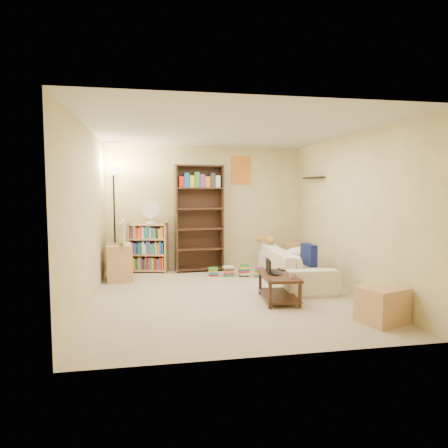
{
  "coord_description": "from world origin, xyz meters",
  "views": [
    {
      "loc": [
        -1.11,
        -5.89,
        1.63
      ],
      "look_at": [
        0.08,
        0.66,
        1.05
      ],
      "focal_mm": 32.0,
      "sensor_mm": 36.0,
      "label": 1
    }
  ],
  "objects_px": {
    "coffee_table": "(279,284)",
    "floor_lamp": "(114,190)",
    "end_cabinet": "(382,305)",
    "sofa": "(294,266)",
    "side_table": "(296,257)",
    "tv_stand": "(119,262)",
    "short_bookshelf": "(148,248)",
    "mug": "(292,275)",
    "tall_bookshelf": "(199,216)",
    "desk_fan": "(150,212)",
    "television": "(119,232)",
    "tabby_cat": "(268,239)",
    "laptop": "(277,272)"
  },
  "relations": [
    {
      "from": "laptop",
      "to": "side_table",
      "type": "height_order",
      "value": "side_table"
    },
    {
      "from": "sofa",
      "to": "television",
      "type": "bearing_deg",
      "value": 77.13
    },
    {
      "from": "coffee_table",
      "to": "end_cabinet",
      "type": "height_order",
      "value": "end_cabinet"
    },
    {
      "from": "laptop",
      "to": "short_bookshelf",
      "type": "bearing_deg",
      "value": 28.44
    },
    {
      "from": "laptop",
      "to": "mug",
      "type": "distance_m",
      "value": 0.34
    },
    {
      "from": "sofa",
      "to": "end_cabinet",
      "type": "height_order",
      "value": "sofa"
    },
    {
      "from": "side_table",
      "to": "end_cabinet",
      "type": "distance_m",
      "value": 3.15
    },
    {
      "from": "short_bookshelf",
      "to": "tabby_cat",
      "type": "bearing_deg",
      "value": -3.17
    },
    {
      "from": "tv_stand",
      "to": "short_bookshelf",
      "type": "distance_m",
      "value": 0.83
    },
    {
      "from": "laptop",
      "to": "short_bookshelf",
      "type": "relative_size",
      "value": 0.39
    },
    {
      "from": "mug",
      "to": "tv_stand",
      "type": "relative_size",
      "value": 0.18
    },
    {
      "from": "tabby_cat",
      "to": "side_table",
      "type": "distance_m",
      "value": 0.78
    },
    {
      "from": "sofa",
      "to": "floor_lamp",
      "type": "relative_size",
      "value": 1.01
    },
    {
      "from": "tv_stand",
      "to": "end_cabinet",
      "type": "bearing_deg",
      "value": -47.47
    },
    {
      "from": "short_bookshelf",
      "to": "sofa",
      "type": "bearing_deg",
      "value": -17.12
    },
    {
      "from": "coffee_table",
      "to": "tv_stand",
      "type": "distance_m",
      "value": 3.0
    },
    {
      "from": "mug",
      "to": "tv_stand",
      "type": "bearing_deg",
      "value": 140.76
    },
    {
      "from": "television",
      "to": "coffee_table",
      "type": "bearing_deg",
      "value": -132.99
    },
    {
      "from": "mug",
      "to": "side_table",
      "type": "xyz_separation_m",
      "value": [
        0.91,
        2.24,
        -0.15
      ]
    },
    {
      "from": "laptop",
      "to": "short_bookshelf",
      "type": "distance_m",
      "value": 3.02
    },
    {
      "from": "desk_fan",
      "to": "sofa",
      "type": "bearing_deg",
      "value": -29.19
    },
    {
      "from": "tall_bookshelf",
      "to": "desk_fan",
      "type": "height_order",
      "value": "tall_bookshelf"
    },
    {
      "from": "tabby_cat",
      "to": "short_bookshelf",
      "type": "xyz_separation_m",
      "value": [
        -2.26,
        0.63,
        -0.19
      ]
    },
    {
      "from": "sofa",
      "to": "mug",
      "type": "relative_size",
      "value": 18.0
    },
    {
      "from": "mug",
      "to": "desk_fan",
      "type": "height_order",
      "value": "desk_fan"
    },
    {
      "from": "tabby_cat",
      "to": "desk_fan",
      "type": "xyz_separation_m",
      "value": [
        -2.21,
        0.58,
        0.52
      ]
    },
    {
      "from": "television",
      "to": "tabby_cat",
      "type": "bearing_deg",
      "value": -95.89
    },
    {
      "from": "tabby_cat",
      "to": "side_table",
      "type": "xyz_separation_m",
      "value": [
        0.65,
        0.19,
        -0.39
      ]
    },
    {
      "from": "desk_fan",
      "to": "mug",
      "type": "bearing_deg",
      "value": -53.64
    },
    {
      "from": "television",
      "to": "tall_bookshelf",
      "type": "height_order",
      "value": "tall_bookshelf"
    },
    {
      "from": "sofa",
      "to": "desk_fan",
      "type": "relative_size",
      "value": 4.55
    },
    {
      "from": "side_table",
      "to": "sofa",
      "type": "bearing_deg",
      "value": -112.77
    },
    {
      "from": "desk_fan",
      "to": "television",
      "type": "bearing_deg",
      "value": -133.46
    },
    {
      "from": "coffee_table",
      "to": "side_table",
      "type": "xyz_separation_m",
      "value": [
        1.02,
        2.0,
        0.04
      ]
    },
    {
      "from": "coffee_table",
      "to": "tabby_cat",
      "type": "bearing_deg",
      "value": 83.92
    },
    {
      "from": "end_cabinet",
      "to": "sofa",
      "type": "bearing_deg",
      "value": 98.84
    },
    {
      "from": "sofa",
      "to": "tall_bookshelf",
      "type": "bearing_deg",
      "value": 50.15
    },
    {
      "from": "coffee_table",
      "to": "mug",
      "type": "bearing_deg",
      "value": -61.48
    },
    {
      "from": "laptop",
      "to": "desk_fan",
      "type": "distance_m",
      "value": 3.06
    },
    {
      "from": "short_bookshelf",
      "to": "end_cabinet",
      "type": "bearing_deg",
      "value": -39.28
    },
    {
      "from": "floor_lamp",
      "to": "side_table",
      "type": "xyz_separation_m",
      "value": [
        3.52,
        -0.15,
        -1.34
      ]
    },
    {
      "from": "television",
      "to": "short_bookshelf",
      "type": "distance_m",
      "value": 0.9
    },
    {
      "from": "coffee_table",
      "to": "floor_lamp",
      "type": "distance_m",
      "value": 3.58
    },
    {
      "from": "tv_stand",
      "to": "tall_bookshelf",
      "type": "height_order",
      "value": "tall_bookshelf"
    },
    {
      "from": "floor_lamp",
      "to": "end_cabinet",
      "type": "bearing_deg",
      "value": -43.73
    },
    {
      "from": "mug",
      "to": "tv_stand",
      "type": "distance_m",
      "value": 3.24
    },
    {
      "from": "sofa",
      "to": "tall_bookshelf",
      "type": "xyz_separation_m",
      "value": [
        -1.5,
        1.32,
        0.82
      ]
    },
    {
      "from": "short_bookshelf",
      "to": "laptop",
      "type": "bearing_deg",
      "value": -39.09
    },
    {
      "from": "tv_stand",
      "to": "side_table",
      "type": "height_order",
      "value": "tv_stand"
    },
    {
      "from": "tv_stand",
      "to": "tall_bookshelf",
      "type": "distance_m",
      "value": 1.79
    }
  ]
}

